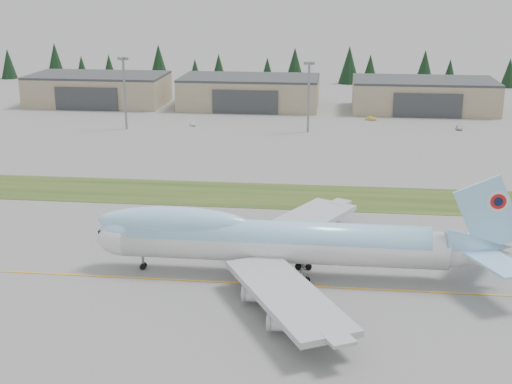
# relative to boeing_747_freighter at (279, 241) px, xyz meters

# --- Properties ---
(ground) EXTENTS (7000.00, 7000.00, 0.00)m
(ground) POSITION_rel_boeing_747_freighter_xyz_m (-7.69, -3.68, -5.69)
(ground) COLOR slate
(ground) RESTS_ON ground
(grass_strip_far) EXTENTS (400.00, 18.00, 0.08)m
(grass_strip_far) POSITION_rel_boeing_747_freighter_xyz_m (-7.69, 41.32, -5.69)
(grass_strip_far) COLOR #244117
(grass_strip_far) RESTS_ON ground
(taxiway_line_main) EXTENTS (400.00, 0.40, 0.02)m
(taxiway_line_main) POSITION_rel_boeing_747_freighter_xyz_m (-7.69, -3.68, -5.69)
(taxiway_line_main) COLOR orange
(taxiway_line_main) RESTS_ON ground
(boeing_747_freighter) EXTENTS (64.85, 56.61, 17.27)m
(boeing_747_freighter) POSITION_rel_boeing_747_freighter_xyz_m (0.00, 0.00, 0.00)
(boeing_747_freighter) COLOR silver
(boeing_747_freighter) RESTS_ON ground
(hangar_left) EXTENTS (48.00, 26.60, 10.80)m
(hangar_left) POSITION_rel_boeing_747_freighter_xyz_m (-77.69, 146.22, -0.30)
(hangar_left) COLOR gray
(hangar_left) RESTS_ON ground
(hangar_center) EXTENTS (48.00, 26.60, 10.80)m
(hangar_center) POSITION_rel_boeing_747_freighter_xyz_m (-22.69, 146.22, -0.30)
(hangar_center) COLOR gray
(hangar_center) RESTS_ON ground
(hangar_right) EXTENTS (48.00, 26.60, 10.80)m
(hangar_right) POSITION_rel_boeing_747_freighter_xyz_m (37.31, 146.22, -0.30)
(hangar_right) COLOR gray
(hangar_right) RESTS_ON ground
(floodlight_masts) EXTENTS (180.35, 5.40, 21.85)m
(floodlight_masts) POSITION_rel_boeing_747_freighter_xyz_m (-23.59, 105.69, 9.40)
(floodlight_masts) COLOR gray
(floodlight_masts) RESTS_ON ground
(service_vehicle_a) EXTENTS (2.51, 3.72, 1.18)m
(service_vehicle_a) POSITION_rel_boeing_747_freighter_xyz_m (-36.31, 112.02, -5.69)
(service_vehicle_a) COLOR white
(service_vehicle_a) RESTS_ON ground
(service_vehicle_b) EXTENTS (3.72, 1.78, 1.18)m
(service_vehicle_b) POSITION_rel_boeing_747_freighter_xyz_m (19.01, 127.06, -5.69)
(service_vehicle_b) COLOR gold
(service_vehicle_b) RESTS_ON ground
(service_vehicle_c) EXTENTS (2.18, 4.49, 1.26)m
(service_vehicle_c) POSITION_rel_boeing_747_freighter_xyz_m (44.98, 115.34, -5.69)
(service_vehicle_c) COLOR #BBBCC0
(service_vehicle_c) RESTS_ON ground
(conifer_belt) EXTENTS (273.12, 15.23, 16.20)m
(conifer_belt) POSITION_rel_boeing_747_freighter_xyz_m (-13.59, 208.09, 1.17)
(conifer_belt) COLOR black
(conifer_belt) RESTS_ON ground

